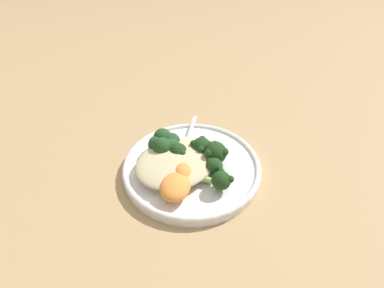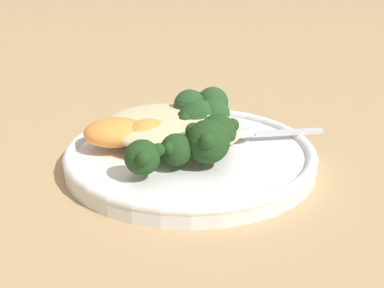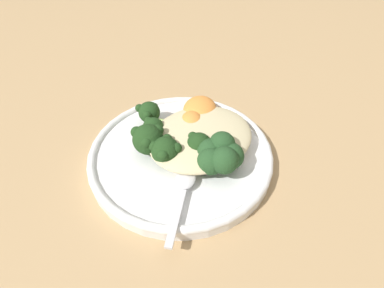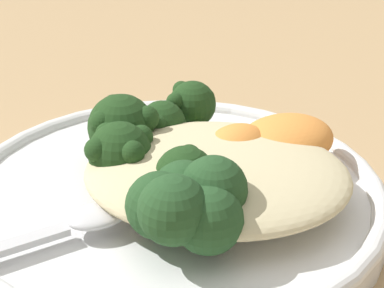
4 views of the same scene
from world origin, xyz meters
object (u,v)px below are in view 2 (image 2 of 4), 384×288
Objects in this scene: plate at (191,155)px; broccoli_stalk_1 at (172,148)px; quinoa_mound at (172,127)px; kale_tuft at (203,109)px; broccoli_stalk_3 at (207,134)px; broccoli_stalk_0 at (147,156)px; sweet_potato_chunk_1 at (115,132)px; broccoli_stalk_4 at (188,124)px; sweet_potato_chunk_0 at (147,133)px; spoon at (251,133)px; broccoli_stalk_2 at (200,141)px.

broccoli_stalk_1 is at bearing -82.75° from plate.
quinoa_mound is 2.42× the size of kale_tuft.
broccoli_stalk_3 reaches higher than plate.
sweet_potato_chunk_1 is at bearing -145.87° from broccoli_stalk_0.
broccoli_stalk_4 is 1.85× the size of sweet_potato_chunk_0.
broccoli_stalk_1 is at bearing -143.92° from broccoli_stalk_4.
plate is 2.85× the size of broccoli_stalk_3.
kale_tuft is 0.67× the size of spoon.
plate is at bearing -16.20° from quinoa_mound.
plate is 2.31× the size of broccoli_stalk_2.
broccoli_stalk_4 is at bearing 34.54° from quinoa_mound.
sweet_potato_chunk_0 reaches higher than quinoa_mound.
broccoli_stalk_2 is at bearing -103.46° from broccoli_stalk_3.
sweet_potato_chunk_1 is at bearing -115.59° from kale_tuft.
broccoli_stalk_1 is 0.05m from broccoli_stalk_3.
kale_tuft is at bearing 24.91° from broccoli_stalk_4.
broccoli_stalk_2 is at bearing -30.64° from quinoa_mound.
plate is 4.02× the size of sweet_potato_chunk_1.
spoon is (0.01, 0.09, -0.02)m from broccoli_stalk_2.
broccoli_stalk_2 is 0.10m from sweet_potato_chunk_1.
broccoli_stalk_4 is (0.01, 0.01, 0.00)m from quinoa_mound.
broccoli_stalk_2 is 1.23× the size of broccoli_stalk_3.
plate is 3.21× the size of broccoli_stalk_4.
sweet_potato_chunk_0 is (-0.01, -0.03, 0.00)m from quinoa_mound.
spoon is at bearing 97.87° from broccoli_stalk_1.
kale_tuft is at bearing 119.63° from broccoli_stalk_2.
broccoli_stalk_2 reaches higher than sweet_potato_chunk_1.
sweet_potato_chunk_0 is 0.08m from kale_tuft.
broccoli_stalk_0 is at bearing -81.23° from kale_tuft.
broccoli_stalk_2 is 0.03m from broccoli_stalk_3.
spoon is (0.06, 0.04, -0.01)m from broccoli_stalk_4.
broccoli_stalk_4 reaches higher than plate.
broccoli_stalk_1 is at bearing -74.42° from kale_tuft.
broccoli_stalk_3 is at bearing 99.08° from broccoli_stalk_1.
plate is 0.04m from quinoa_mound.
quinoa_mound is at bearing 169.17° from broccoli_stalk_0.
spoon is at bearing 46.70° from sweet_potato_chunk_0.
broccoli_stalk_3 is 0.06m from spoon.
broccoli_stalk_3 is at bearing 25.20° from sweet_potato_chunk_1.
sweet_potato_chunk_1 is 0.15m from spoon.
spoon is (0.04, 0.13, -0.01)m from broccoli_stalk_0.
sweet_potato_chunk_0 is (-0.07, 0.00, -0.01)m from broccoli_stalk_2.
spoon is (0.11, 0.10, -0.01)m from sweet_potato_chunk_1.
sweet_potato_chunk_0 is at bearing -174.67° from spoon.
quinoa_mound is at bearing 142.16° from broccoli_stalk_3.
plate is 5.93× the size of sweet_potato_chunk_0.
sweet_potato_chunk_0 is at bearing 30.08° from sweet_potato_chunk_1.
quinoa_mound is 1.36× the size of broccoli_stalk_2.
quinoa_mound is 1.68× the size of broccoli_stalk_3.
broccoli_stalk_1 reaches higher than spoon.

